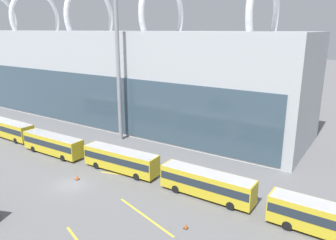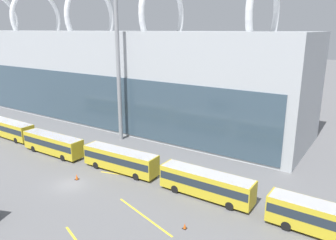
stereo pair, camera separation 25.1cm
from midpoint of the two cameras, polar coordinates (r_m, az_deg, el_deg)
The scene contains 13 objects.
ground_plane at distance 45.50m, azimuth -16.54°, elevation -10.78°, with size 440.00×440.00×0.00m, color slate.
terminal_building at distance 103.33m, azimuth -24.35°, elevation 8.81°, with size 156.27×19.56×29.71m.
airliner_at_gate_near at distance 78.21m, azimuth 3.58°, elevation 4.71°, with size 38.14×35.73×15.25m.
shuttle_bus_0 at distance 67.73m, azimuth -25.74°, elevation -1.29°, with size 11.77×2.72×3.19m.
shuttle_bus_1 at distance 56.30m, azimuth -19.28°, elevation -3.80°, with size 11.79×2.77×3.19m.
shuttle_bus_2 at distance 47.34m, azimuth -8.16°, elevation -6.71°, with size 11.84×3.01×3.19m.
shuttle_bus_3 at distance 40.28m, azimuth 6.80°, elevation -10.79°, with size 11.76×2.66×3.19m.
shuttle_bus_4 at distance 36.61m, azimuth 26.47°, elevation -15.33°, with size 11.79×2.79×3.19m.
floodlight_mast at distance 58.30m, azimuth -8.70°, elevation 13.10°, with size 2.72×2.72×28.08m.
lane_stripe_1 at distance 37.27m, azimuth -4.01°, elevation -16.35°, with size 9.67×0.25×0.01m, color yellow.
lane_stripe_2 at distance 46.82m, azimuth -7.60°, elevation -9.45°, with size 7.04×0.25×0.01m, color yellow.
traffic_cone_0 at distance 46.59m, azimuth -15.46°, elevation -9.52°, with size 0.52×0.52×0.79m.
traffic_cone_1 at distance 35.14m, azimuth 3.15°, elevation -17.95°, with size 0.43×0.43×0.60m.
Camera 2 is at (32.32, -25.34, 19.65)m, focal length 35.00 mm.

